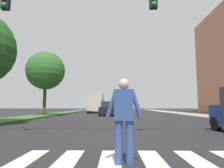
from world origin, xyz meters
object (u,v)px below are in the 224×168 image
at_px(tree_far, 46,71).
at_px(sedan_midblock, 109,109).
at_px(traffic_light_gantry, 6,17).
at_px(sedan_far_horizon, 113,107).
at_px(pedestrian_performer, 124,116).
at_px(truck_box_delivery, 96,103).
at_px(sedan_distant, 110,108).

height_order(tree_far, sedan_midblock, tree_far).
bearing_deg(traffic_light_gantry, sedan_far_horizon, 85.42).
relative_size(pedestrian_performer, sedan_far_horizon, 0.39).
bearing_deg(sedan_far_horizon, pedestrian_performer, -89.24).
height_order(tree_far, sedan_far_horizon, tree_far).
relative_size(tree_far, truck_box_delivery, 1.15).
bearing_deg(sedan_distant, traffic_light_gantry, -95.60).
height_order(traffic_light_gantry, sedan_far_horizon, traffic_light_gantry).
bearing_deg(truck_box_delivery, pedestrian_performer, -83.57).
bearing_deg(traffic_light_gantry, sedan_midblock, 79.08).
bearing_deg(sedan_midblock, sedan_far_horizon, 89.39).
distance_m(traffic_light_gantry, sedan_distant, 31.34).
relative_size(traffic_light_gantry, pedestrian_performer, 5.97).
xyz_separation_m(sedan_midblock, sedan_far_horizon, (0.30, 27.69, -0.01)).
xyz_separation_m(pedestrian_performer, sedan_far_horizon, (-0.63, 47.69, -0.16)).
relative_size(tree_far, pedestrian_performer, 4.22).
xyz_separation_m(tree_far, sedan_distant, (6.82, 15.88, -4.35)).
height_order(traffic_light_gantry, truck_box_delivery, traffic_light_gantry).
relative_size(pedestrian_performer, sedan_distant, 0.38).
height_order(sedan_midblock, sedan_far_horizon, sedan_midblock).
bearing_deg(tree_far, traffic_light_gantry, -75.95).
bearing_deg(sedan_distant, tree_far, -113.23).
bearing_deg(traffic_light_gantry, pedestrian_performer, -35.14).
xyz_separation_m(traffic_light_gantry, pedestrian_performer, (4.21, -2.96, -3.47)).
bearing_deg(tree_far, sedan_distant, 66.77).
height_order(pedestrian_performer, sedan_far_horizon, pedestrian_performer).
height_order(traffic_light_gantry, sedan_midblock, traffic_light_gantry).
relative_size(sedan_distant, sedan_far_horizon, 1.02).
xyz_separation_m(traffic_light_gantry, truck_box_delivery, (0.95, 25.97, -2.77)).
bearing_deg(sedan_far_horizon, truck_box_delivery, -97.99).
xyz_separation_m(sedan_distant, truck_box_delivery, (-2.09, -5.01, 0.87)).
distance_m(pedestrian_performer, sedan_midblock, 20.02).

